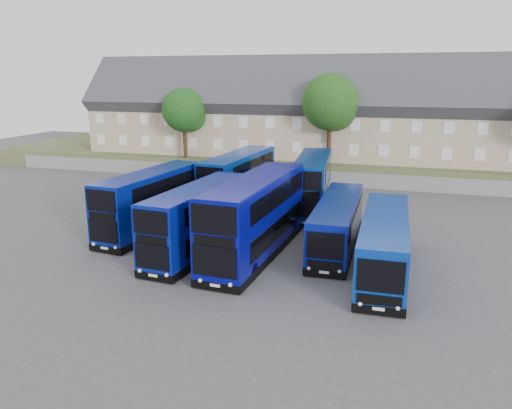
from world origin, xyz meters
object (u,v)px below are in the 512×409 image
at_px(dd_front_mid, 198,221).
at_px(tree_mid, 332,105).
at_px(dd_front_left, 152,203).
at_px(tree_west, 186,112).
at_px(coach_east_a, 337,224).

xyz_separation_m(dd_front_mid, tree_mid, (4.57, 23.82, 6.01)).
bearing_deg(dd_front_left, tree_west, 113.25).
distance_m(dd_front_left, tree_mid, 23.50).
height_order(dd_front_left, tree_west, tree_west).
bearing_deg(dd_front_mid, tree_west, 120.97).
distance_m(dd_front_mid, tree_west, 26.45).
bearing_deg(tree_mid, coach_east_a, -79.79).
distance_m(dd_front_left, tree_west, 21.70).
bearing_deg(coach_east_a, tree_west, 133.68).
bearing_deg(coach_east_a, tree_mid, 99.03).
height_order(dd_front_mid, tree_mid, tree_mid).
height_order(dd_front_left, tree_mid, tree_mid).
relative_size(coach_east_a, tree_mid, 1.24).
height_order(dd_front_mid, coach_east_a, dd_front_mid).
bearing_deg(tree_west, coach_east_a, -45.14).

